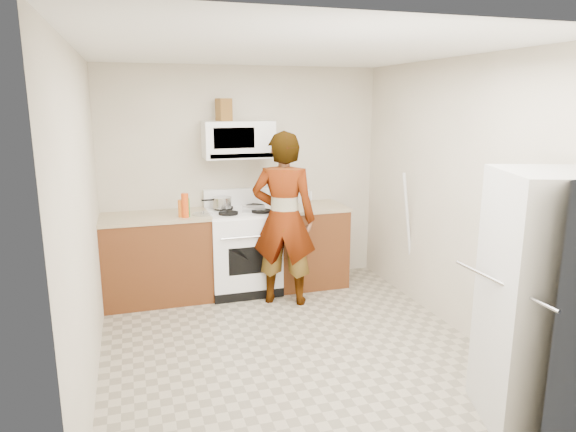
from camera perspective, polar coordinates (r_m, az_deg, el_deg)
name	(u,v)px	position (r m, az deg, el deg)	size (l,w,h in m)	color
floor	(291,346)	(4.66, 0.31, -14.29)	(3.60, 3.60, 0.00)	gray
back_wall	(244,178)	(5.95, -4.88, 4.28)	(3.20, 0.02, 2.50)	beige
right_wall	(456,197)	(4.95, 18.18, 1.99)	(0.02, 3.60, 2.50)	beige
cabinet_left	(157,259)	(5.70, -14.36, -4.69)	(1.12, 0.62, 0.90)	#5E3216
counter_left	(154,217)	(5.59, -14.62, -0.11)	(1.14, 0.64, 0.04)	tan
cabinet_right	(308,246)	(6.02, 2.23, -3.38)	(0.80, 0.62, 0.90)	#5E3216
counter_right	(308,207)	(5.91, 2.27, 0.98)	(0.82, 0.64, 0.04)	tan
gas_range	(243,249)	(5.80, -5.05, -3.69)	(0.76, 0.65, 1.13)	white
microwave	(238,139)	(5.70, -5.56, 8.46)	(0.76, 0.38, 0.40)	white
person	(284,219)	(5.33, -0.47, -0.34)	(0.67, 0.44, 1.82)	tan
fridge	(547,303)	(3.72, 26.87, -8.60)	(0.70, 0.70, 1.70)	silver
kettle	(304,196)	(6.05, 1.74, 2.21)	(0.13, 0.13, 0.16)	white
jug	(224,110)	(5.67, -7.15, 11.63)	(0.14, 0.14, 0.24)	brown
saucepan	(222,203)	(5.74, -7.34, 1.48)	(0.21, 0.21, 0.11)	#B0B1B4
tray	(254,209)	(5.64, -3.85, 0.80)	(0.25, 0.16, 0.05)	white
bottle_spray	(185,205)	(5.39, -11.37, 1.15)	(0.07, 0.07, 0.25)	#D64410
bottle_hot_sauce	(181,208)	(5.42, -11.81, 0.83)	(0.06, 0.06, 0.18)	orange
bottle_green_cap	(187,208)	(5.41, -11.19, 0.91)	(0.06, 0.06, 0.20)	#188628
pot_lid	(203,214)	(5.51, -9.47, 0.22)	(0.22, 0.22, 0.01)	white
broom	(409,235)	(5.68, 13.28, -2.09)	(0.03, 0.03, 1.40)	silver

